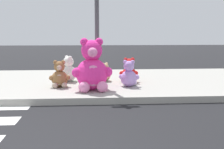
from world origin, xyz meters
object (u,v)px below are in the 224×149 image
plush_lavender (129,76)px  plush_lime (90,73)px  plush_red (129,72)px  sign_pole (97,18)px  plush_pink_large (92,69)px  plush_white (68,71)px  plush_tan (105,74)px  plush_brown (60,76)px

plush_lavender → plush_lime: size_ratio=1.37×
plush_lavender → plush_red: bearing=82.5°
sign_pole → plush_red: sign_pole is taller
plush_pink_large → plush_lavender: plush_pink_large is taller
plush_pink_large → plush_white: bearing=119.1°
plush_red → plush_tan: plush_red is taller
sign_pole → plush_white: (-0.81, 0.63, -1.41)m
sign_pole → plush_red: bearing=25.2°
plush_lime → plush_brown: (-0.73, -1.00, 0.07)m
plush_red → plush_lime: plush_red is taller
plush_lavender → plush_lime: (-1.00, 1.03, -0.07)m
plush_pink_large → plush_tan: bearing=74.3°
plush_pink_large → plush_white: 1.41m
plush_pink_large → plush_red: size_ratio=1.81×
plush_white → plush_lime: 0.64m
plush_white → sign_pole: bearing=-38.0°
plush_lavender → plush_white: size_ratio=0.94×
plush_white → plush_brown: 0.81m
plush_lavender → plush_white: 1.80m
plush_pink_large → plush_tan: size_ratio=2.36×
plush_brown → plush_red: bearing=17.5°
plush_lime → plush_brown: size_ratio=0.73×
plush_brown → plush_tan: 1.40m
plush_white → plush_red: 1.70m
plush_lavender → plush_tan: size_ratio=1.29×
plush_pink_large → plush_white: (-0.68, 1.22, -0.20)m
plush_red → plush_brown: (-1.82, -0.57, -0.00)m
plush_brown → plush_pink_large: bearing=-27.5°
plush_lavender → plush_brown: (-1.74, 0.03, -0.00)m
plush_red → plush_white: bearing=172.5°
plush_red → plush_tan: (-0.66, 0.22, -0.06)m
plush_lime → plush_tan: 0.47m
sign_pole → plush_brown: (-0.94, -0.16, -1.43)m
sign_pole → plush_pink_large: bearing=-102.6°
sign_pole → plush_pink_large: 1.35m
sign_pole → plush_tan: sign_pole is taller
plush_red → plush_lime: 1.17m
plush_tan → sign_pole: bearing=-108.4°
plush_lime → plush_tan: plush_tan is taller
sign_pole → plush_lime: (-0.21, 0.83, -1.50)m
sign_pole → plush_pink_large: sign_pole is taller
plush_red → plush_brown: 1.91m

